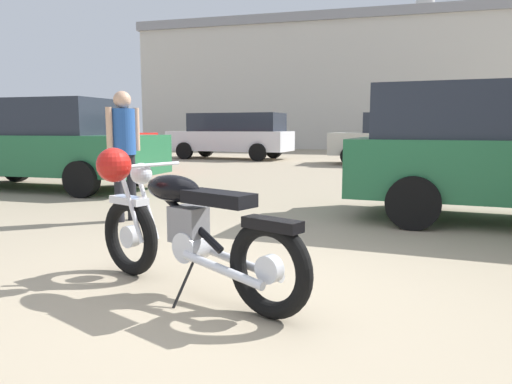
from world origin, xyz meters
name	(u,v)px	position (x,y,z in m)	size (l,w,h in m)	color
ground_plane	(223,300)	(0.00, 0.00, 0.00)	(80.00, 80.00, 0.00)	gray
vintage_motorcycle	(183,227)	(-0.33, 0.05, 0.49)	(1.99, 0.87, 1.07)	black
bystander	(124,142)	(-2.31, 2.27, 1.02)	(0.30, 0.42, 1.66)	black
white_estate_far	(78,138)	(-7.76, 8.11, 0.92)	(3.96, 1.95, 1.78)	black
pale_sedan_back	(396,139)	(0.51, 13.26, 0.84)	(4.21, 1.95, 1.67)	black
dark_sedan_left	(232,134)	(-5.62, 14.33, 0.94)	(4.77, 2.12, 1.74)	black
red_hatchback_near	(38,141)	(-5.89, 4.64, 0.94)	(4.77, 2.12, 1.74)	black
industrial_building	(335,89)	(-4.25, 29.15, 3.72)	(22.62, 13.40, 14.41)	beige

